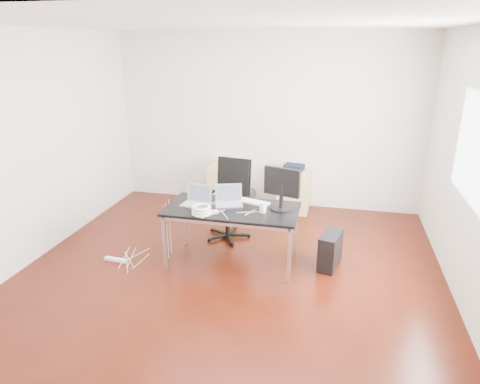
% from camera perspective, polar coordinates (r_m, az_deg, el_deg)
% --- Properties ---
extents(room_shell, '(5.00, 5.00, 5.00)m').
position_cam_1_polar(room_shell, '(4.67, -1.09, 4.21)').
color(room_shell, '#340E06').
rests_on(room_shell, ground).
extents(desk, '(1.60, 0.80, 0.73)m').
position_cam_1_polar(desk, '(5.19, -1.06, -2.67)').
color(desk, black).
rests_on(desk, ground).
extents(office_chair, '(0.54, 0.56, 1.08)m').
position_cam_1_polar(office_chair, '(5.96, -1.37, -0.44)').
color(office_chair, black).
rests_on(office_chair, ground).
extents(filing_cabinet_left, '(0.50, 0.50, 0.70)m').
position_cam_1_polar(filing_cabinet_left, '(7.20, -1.93, 0.95)').
color(filing_cabinet_left, tan).
rests_on(filing_cabinet_left, ground).
extents(filing_cabinet_right, '(0.50, 0.50, 0.70)m').
position_cam_1_polar(filing_cabinet_right, '(7.00, 7.17, 0.27)').
color(filing_cabinet_right, tan).
rests_on(filing_cabinet_right, ground).
extents(pc_tower, '(0.30, 0.48, 0.44)m').
position_cam_1_polar(pc_tower, '(5.38, 11.93, -7.61)').
color(pc_tower, black).
rests_on(pc_tower, ground).
extents(wastebasket, '(0.24, 0.24, 0.28)m').
position_cam_1_polar(wastebasket, '(7.20, 1.13, -0.82)').
color(wastebasket, black).
rests_on(wastebasket, ground).
extents(power_strip, '(0.30, 0.08, 0.04)m').
position_cam_1_polar(power_strip, '(5.71, -16.27, -8.65)').
color(power_strip, white).
rests_on(power_strip, ground).
extents(laptop_left, '(0.36, 0.30, 0.23)m').
position_cam_1_polar(laptop_left, '(5.29, -5.79, -1.08)').
color(laptop_left, silver).
rests_on(laptop_left, desk).
extents(laptop_right, '(0.39, 0.35, 0.23)m').
position_cam_1_polar(laptop_right, '(5.27, -1.53, -1.06)').
color(laptop_right, silver).
rests_on(laptop_right, desk).
extents(monitor, '(0.45, 0.26, 0.51)m').
position_cam_1_polar(monitor, '(5.07, 5.60, 0.75)').
color(monitor, black).
rests_on(monitor, desk).
extents(keyboard, '(0.46, 0.27, 0.02)m').
position_cam_1_polar(keyboard, '(5.33, 1.64, -1.31)').
color(keyboard, white).
rests_on(keyboard, desk).
extents(cup_white, '(0.10, 0.10, 0.12)m').
position_cam_1_polar(cup_white, '(5.02, 3.05, -2.07)').
color(cup_white, white).
rests_on(cup_white, desk).
extents(cup_brown, '(0.09, 0.09, 0.10)m').
position_cam_1_polar(cup_brown, '(5.06, 3.03, -2.03)').
color(cup_brown, '#5B271F').
rests_on(cup_brown, desk).
extents(cable_coil, '(0.24, 0.24, 0.11)m').
position_cam_1_polar(cable_coil, '(4.98, -5.15, -2.43)').
color(cable_coil, white).
rests_on(cable_coil, desk).
extents(power_adapter, '(0.08, 0.08, 0.03)m').
position_cam_1_polar(power_adapter, '(5.02, -3.35, -2.64)').
color(power_adapter, white).
rests_on(power_adapter, desk).
extents(speaker, '(0.11, 0.10, 0.18)m').
position_cam_1_polar(speaker, '(6.99, -1.78, 4.16)').
color(speaker, '#9E9E9E').
rests_on(speaker, filing_cabinet_left).
extents(navy_garment, '(0.33, 0.28, 0.09)m').
position_cam_1_polar(navy_garment, '(6.85, 7.21, 3.28)').
color(navy_garment, black).
rests_on(navy_garment, filing_cabinet_right).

